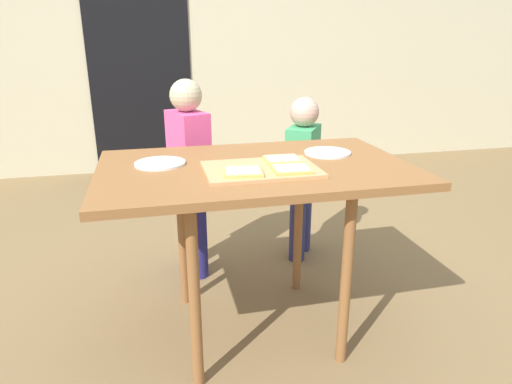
# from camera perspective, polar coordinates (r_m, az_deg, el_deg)

# --- Properties ---
(ground_plane) EXTENTS (16.00, 16.00, 0.00)m
(ground_plane) POSITION_cam_1_polar(r_m,az_deg,el_deg) (2.06, -0.07, -16.90)
(ground_plane) COLOR olive
(house_wall_back) EXTENTS (8.00, 0.20, 2.80)m
(house_wall_back) POSITION_cam_1_polar(r_m,az_deg,el_deg) (4.42, -8.91, 21.29)
(house_wall_back) COLOR beige
(house_wall_back) RESTS_ON ground
(house_door) EXTENTS (0.90, 0.02, 2.00)m
(house_door) POSITION_cam_1_polar(r_m,az_deg,el_deg) (4.30, -14.64, 15.68)
(house_door) COLOR black
(house_door) RESTS_ON ground
(dining_table) EXTENTS (1.19, 0.75, 0.74)m
(dining_table) POSITION_cam_1_polar(r_m,az_deg,el_deg) (1.75, -0.07, 1.26)
(dining_table) COLOR brown
(dining_table) RESTS_ON ground
(cutting_board) EXTENTS (0.42, 0.29, 0.01)m
(cutting_board) POSITION_cam_1_polar(r_m,az_deg,el_deg) (1.64, 0.80, 2.91)
(cutting_board) COLOR tan
(cutting_board) RESTS_ON dining_table
(pizza_slice_far_right) EXTENTS (0.14, 0.12, 0.01)m
(pizza_slice_far_right) POSITION_cam_1_polar(r_m,az_deg,el_deg) (1.73, 3.40, 4.17)
(pizza_slice_far_right) COLOR #D5AE54
(pizza_slice_far_right) RESTS_ON cutting_board
(pizza_slice_near_left) EXTENTS (0.15, 0.14, 0.01)m
(pizza_slice_near_left) POSITION_cam_1_polar(r_m,az_deg,el_deg) (1.56, -1.66, 2.59)
(pizza_slice_near_left) COLOR #D5AE54
(pizza_slice_near_left) RESTS_ON cutting_board
(pizza_slice_near_right) EXTENTS (0.14, 0.13, 0.01)m
(pizza_slice_near_right) POSITION_cam_1_polar(r_m,az_deg,el_deg) (1.60, 4.56, 2.94)
(pizza_slice_near_right) COLOR #D5AE54
(pizza_slice_near_right) RESTS_ON cutting_board
(plate_white_left) EXTENTS (0.20, 0.20, 0.01)m
(plate_white_left) POSITION_cam_1_polar(r_m,az_deg,el_deg) (1.77, -12.14, 3.61)
(plate_white_left) COLOR white
(plate_white_left) RESTS_ON dining_table
(plate_white_right) EXTENTS (0.20, 0.20, 0.01)m
(plate_white_right) POSITION_cam_1_polar(r_m,az_deg,el_deg) (1.92, 9.11, 5.00)
(plate_white_right) COLOR white
(plate_white_right) RESTS_ON dining_table
(child_left) EXTENTS (0.21, 0.27, 1.03)m
(child_left) POSITION_cam_1_polar(r_m,az_deg,el_deg) (2.29, -8.48, 2.98)
(child_left) COLOR navy
(child_left) RESTS_ON ground
(child_right) EXTENTS (0.25, 0.28, 0.92)m
(child_right) POSITION_cam_1_polar(r_m,az_deg,el_deg) (2.49, 5.94, 2.74)
(child_right) COLOR navy
(child_right) RESTS_ON ground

